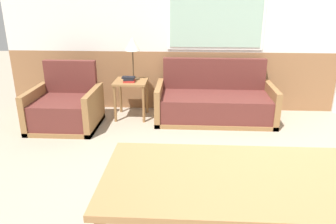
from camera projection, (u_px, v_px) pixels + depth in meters
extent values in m
plane|color=gray|center=(273.00, 208.00, 2.87)|extent=(16.00, 16.00, 0.00)
cube|color=#8E603D|center=(235.00, 81.00, 5.18)|extent=(7.20, 0.06, 0.93)
cube|color=white|center=(216.00, 6.00, 4.77)|extent=(1.44, 0.01, 1.26)
cube|color=#99BCA8|center=(217.00, 6.00, 4.77)|extent=(1.36, 0.02, 1.18)
cube|color=olive|center=(214.00, 118.00, 4.86)|extent=(1.70, 0.79, 0.06)
cube|color=#5B2823|center=(215.00, 106.00, 4.77)|extent=(1.54, 0.71, 0.33)
cube|color=#5B2823|center=(214.00, 74.00, 4.98)|extent=(1.54, 0.10, 0.47)
cube|color=olive|center=(159.00, 102.00, 4.82)|extent=(0.08, 0.79, 0.53)
cube|color=olive|center=(271.00, 104.00, 4.73)|extent=(0.08, 0.79, 0.53)
cube|color=olive|center=(67.00, 125.00, 4.61)|extent=(0.91, 0.81, 0.06)
cube|color=#5B2823|center=(65.00, 112.00, 4.52)|extent=(0.75, 0.73, 0.35)
cube|color=#5B2823|center=(71.00, 76.00, 4.74)|extent=(0.75, 0.10, 0.47)
cube|color=olive|center=(36.00, 108.00, 4.55)|extent=(0.08, 0.81, 0.55)
cube|color=olive|center=(94.00, 109.00, 4.50)|extent=(0.08, 0.81, 0.55)
cube|color=olive|center=(131.00, 82.00, 4.81)|extent=(0.48, 0.48, 0.03)
cylinder|color=olive|center=(115.00, 104.00, 4.72)|extent=(0.04, 0.04, 0.54)
cylinder|color=olive|center=(144.00, 105.00, 4.70)|extent=(0.04, 0.04, 0.54)
cylinder|color=olive|center=(121.00, 96.00, 5.11)|extent=(0.04, 0.04, 0.54)
cylinder|color=olive|center=(147.00, 96.00, 5.09)|extent=(0.04, 0.04, 0.54)
cylinder|color=#4C3823|center=(134.00, 79.00, 4.88)|extent=(0.18, 0.18, 0.02)
cylinder|color=#4C3823|center=(133.00, 64.00, 4.80)|extent=(0.02, 0.02, 0.41)
cone|color=beige|center=(132.00, 44.00, 4.70)|extent=(0.22, 0.22, 0.19)
cube|color=#B22823|center=(129.00, 81.00, 4.72)|extent=(0.16, 0.12, 0.03)
cube|color=black|center=(129.00, 79.00, 4.72)|extent=(0.16, 0.15, 0.02)
cube|color=black|center=(129.00, 77.00, 4.71)|extent=(0.19, 0.11, 0.03)
cube|color=#9E7042|center=(285.00, 180.00, 1.88)|extent=(2.12, 0.82, 0.04)
cylinder|color=#9E7042|center=(127.00, 197.00, 2.40)|extent=(0.06, 0.06, 0.74)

